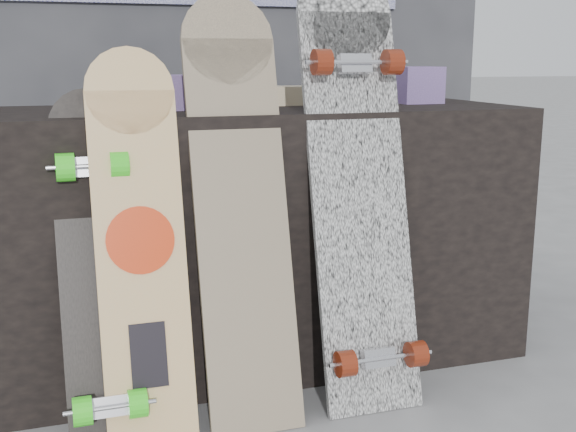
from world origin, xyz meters
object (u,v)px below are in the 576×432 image
object	(u,v)px
vendor_table	(262,234)
longboard_geisha	(140,235)
longboard_celtic	(240,196)
skateboard_dark	(99,262)
longboard_cascadia	(359,177)

from	to	relation	value
vendor_table	longboard_geisha	distance (m)	0.57
vendor_table	longboard_geisha	xyz separation A→B (m)	(-0.42, -0.37, 0.12)
longboard_celtic	skateboard_dark	bearing A→B (deg)	-179.34
longboard_cascadia	skateboard_dark	distance (m)	0.73
skateboard_dark	longboard_geisha	bearing A→B (deg)	-12.86
vendor_table	longboard_celtic	distance (m)	0.42
vendor_table	longboard_celtic	bearing A→B (deg)	-114.86
longboard_celtic	longboard_cascadia	world-z (taller)	longboard_cascadia
longboard_geisha	longboard_cascadia	distance (m)	0.61
longboard_geisha	longboard_cascadia	xyz separation A→B (m)	(0.60, 0.03, 0.11)
vendor_table	longboard_cascadia	bearing A→B (deg)	-62.11
longboard_celtic	longboard_geisha	bearing A→B (deg)	-174.10
skateboard_dark	longboard_cascadia	bearing A→B (deg)	0.34
longboard_geisha	vendor_table	bearing A→B (deg)	40.92
vendor_table	longboard_geisha	size ratio (longest dim) A/B	1.63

